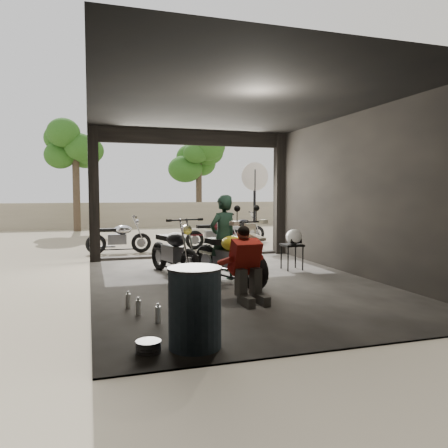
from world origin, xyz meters
TOP-DOWN VIEW (x-y plane):
  - ground at (0.00, 0.00)m, footprint 80.00×80.00m
  - garage at (0.00, 0.55)m, footprint 7.00×7.13m
  - boundary_wall at (0.00, 14.00)m, footprint 18.00×0.30m
  - tree_left at (-3.00, 12.50)m, footprint 2.20×2.20m
  - tree_right at (2.80, 14.00)m, footprint 2.20×2.20m
  - main_bike at (-0.13, 0.00)m, footprint 1.33×1.92m
  - left_bike at (-0.92, 1.13)m, footprint 1.14×1.84m
  - outside_bike_a at (-1.74, 4.73)m, footprint 1.52×0.64m
  - outside_bike_b at (1.04, 4.96)m, footprint 1.57×0.69m
  - outside_bike_c at (2.32, 6.35)m, footprint 1.51×0.62m
  - rider at (-0.14, 0.30)m, footprint 0.69×0.58m
  - mechanic at (-0.26, -1.37)m, footprint 0.63×0.81m
  - stool at (1.58, 0.96)m, footprint 0.41×0.41m
  - helmet at (1.60, 0.90)m, footprint 0.37×0.39m
  - oil_drum at (-1.46, -3.00)m, footprint 0.62×0.62m
  - sign_post at (2.30, 4.97)m, footprint 0.86×0.08m

SIDE VIEW (x-z plane):
  - ground at x=0.00m, z-range 0.00..0.00m
  - oil_drum at x=-1.46m, z-range 0.00..0.86m
  - stool at x=1.58m, z-range 0.20..0.76m
  - outside_bike_c at x=2.32m, z-range 0.00..1.02m
  - outside_bike_a at x=-1.74m, z-range 0.00..1.02m
  - outside_bike_b at x=1.04m, z-range 0.00..1.05m
  - mechanic at x=-0.26m, z-range 0.00..1.10m
  - left_bike at x=-0.92m, z-range 0.00..1.16m
  - main_bike at x=-0.13m, z-range 0.00..1.19m
  - boundary_wall at x=0.00m, z-range 0.00..1.20m
  - helmet at x=1.60m, z-range 0.56..0.88m
  - rider at x=-0.14m, z-range 0.00..1.60m
  - garage at x=0.00m, z-range -0.32..2.88m
  - sign_post at x=2.30m, z-range 0.46..3.03m
  - tree_right at x=2.80m, z-range 1.06..6.06m
  - tree_left at x=-3.00m, z-range 1.19..6.79m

